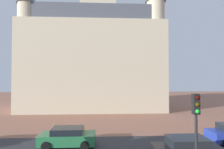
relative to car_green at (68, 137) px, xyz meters
The scene contains 4 objects.
ground_plane 3.79m from the car_green, ahead, with size 120.00×120.00×0.00m, color #93604C.
landmark_building 20.02m from the car_green, 85.88° to the left, with size 23.06×11.02×32.85m.
car_green is the anchor object (origin of this frame).
traffic_light_pole 9.59m from the car_green, 43.43° to the right, with size 0.28×0.34×4.44m.
Camera 1 is at (-1.08, -3.84, 5.08)m, focal length 29.33 mm.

